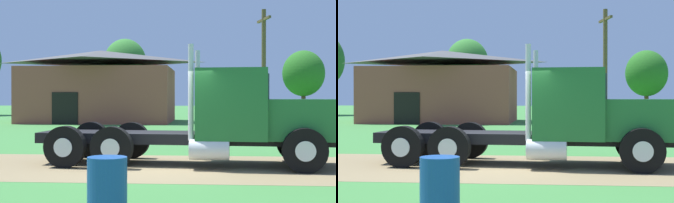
# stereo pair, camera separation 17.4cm
# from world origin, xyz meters

# --- Properties ---
(ground_plane) EXTENTS (200.00, 200.00, 0.00)m
(ground_plane) POSITION_xyz_m (0.00, 0.00, 0.00)
(ground_plane) COLOR #3E7F3A
(dirt_track) EXTENTS (120.00, 5.20, 0.01)m
(dirt_track) POSITION_xyz_m (0.00, 0.00, 0.00)
(dirt_track) COLOR #887551
(dirt_track) RESTS_ON ground_plane
(truck_foreground_white) EXTENTS (8.37, 3.12, 3.19)m
(truck_foreground_white) POSITION_xyz_m (1.75, 0.47, 1.23)
(truck_foreground_white) COLOR black
(truck_foreground_white) RESTS_ON ground_plane
(steel_barrel) EXTENTS (0.60, 0.60, 0.94)m
(steel_barrel) POSITION_xyz_m (-0.37, -5.77, 0.47)
(steel_barrel) COLOR #19478C
(steel_barrel) RESTS_ON ground_plane
(shed_building) EXTENTS (11.26, 8.37, 5.39)m
(shed_building) POSITION_xyz_m (-6.93, 24.36, 2.59)
(shed_building) COLOR #964A3A
(shed_building) RESTS_ON ground_plane
(utility_pole_near) EXTENTS (0.60, 2.18, 7.04)m
(utility_pole_near) POSITION_xyz_m (4.44, 16.94, 3.76)
(utility_pole_near) COLOR brown
(utility_pole_near) RESTS_ON ground_plane
(tree_mid) EXTENTS (3.48, 3.48, 6.64)m
(tree_mid) POSITION_xyz_m (-5.61, 27.66, 4.68)
(tree_mid) COLOR #513823
(tree_mid) RESTS_ON ground_plane
(tree_right) EXTENTS (4.32, 4.32, 6.72)m
(tree_right) POSITION_xyz_m (11.05, 39.97, 4.33)
(tree_right) COLOR #513823
(tree_right) RESTS_ON ground_plane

